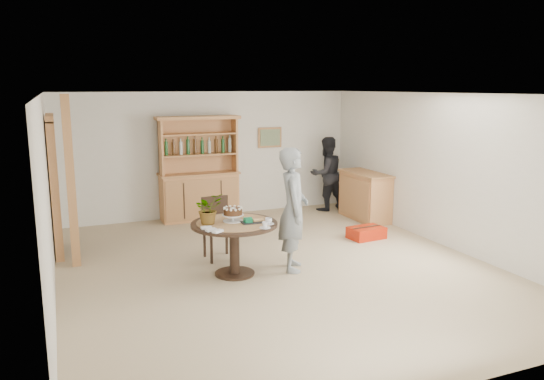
{
  "coord_description": "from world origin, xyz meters",
  "views": [
    {
      "loc": [
        -2.86,
        -6.8,
        2.6
      ],
      "look_at": [
        0.14,
        0.52,
        1.05
      ],
      "focal_mm": 35.0,
      "sensor_mm": 36.0,
      "label": 1
    }
  ],
  "objects": [
    {
      "name": "napkins",
      "position": [
        -1.07,
        -0.36,
        0.77
      ],
      "size": [
        0.24,
        0.33,
        0.03
      ],
      "color": "white",
      "rests_on": "dining_table"
    },
    {
      "name": "teen_boy",
      "position": [
        0.19,
        -0.14,
        0.88
      ],
      "size": [
        0.64,
        0.76,
        1.77
      ],
      "primitive_type": "imported",
      "rotation": [
        0.0,
        0.0,
        1.17
      ],
      "color": "slate",
      "rests_on": "ground"
    },
    {
      "name": "red_suitcase",
      "position": [
        2.03,
        0.8,
        0.1
      ],
      "size": [
        0.64,
        0.46,
        0.21
      ],
      "rotation": [
        0.0,
        0.0,
        0.1
      ],
      "color": "red",
      "rests_on": "ground"
    },
    {
      "name": "dining_chair",
      "position": [
        -0.66,
        0.79,
        0.54
      ],
      "size": [
        0.43,
        0.43,
        0.95
      ],
      "rotation": [
        0.0,
        0.0,
        0.02
      ],
      "color": "black",
      "rests_on": "ground"
    },
    {
      "name": "room_shell",
      "position": [
        0.0,
        0.01,
        1.74
      ],
      "size": [
        6.04,
        7.04,
        2.52
      ],
      "color": "white",
      "rests_on": "ground"
    },
    {
      "name": "flower_vase",
      "position": [
        -1.01,
        0.01,
        0.97
      ],
      "size": [
        0.47,
        0.44,
        0.42
      ],
      "primitive_type": "imported",
      "rotation": [
        0.0,
        0.0,
        0.35
      ],
      "color": "#3F7233",
      "rests_on": "dining_table"
    },
    {
      "name": "birthday_cake",
      "position": [
        -0.66,
        0.01,
        0.88
      ],
      "size": [
        0.3,
        0.3,
        0.2
      ],
      "color": "white",
      "rests_on": "dining_table"
    },
    {
      "name": "sideboard",
      "position": [
        2.74,
        2.0,
        0.47
      ],
      "size": [
        0.54,
        1.26,
        0.94
      ],
      "color": "tan",
      "rests_on": "ground"
    },
    {
      "name": "pine_post",
      "position": [
        -2.7,
        1.2,
        1.25
      ],
      "size": [
        0.12,
        0.12,
        2.5
      ],
      "primitive_type": "cube",
      "color": "#B17C4A",
      "rests_on": "ground"
    },
    {
      "name": "gift_tray",
      "position": [
        -0.44,
        -0.17,
        0.79
      ],
      "size": [
        0.3,
        0.2,
        0.08
      ],
      "color": "black",
      "rests_on": "dining_table"
    },
    {
      "name": "dining_table",
      "position": [
        -0.66,
        -0.04,
        0.6
      ],
      "size": [
        1.2,
        1.2,
        0.76
      ],
      "color": "black",
      "rests_on": "ground"
    },
    {
      "name": "doorway",
      "position": [
        -2.93,
        2.0,
        1.11
      ],
      "size": [
        0.13,
        1.1,
        2.18
      ],
      "color": "black",
      "rests_on": "ground"
    },
    {
      "name": "hutch",
      "position": [
        -0.3,
        3.24,
        0.69
      ],
      "size": [
        1.62,
        0.54,
        2.04
      ],
      "color": "tan",
      "rests_on": "ground"
    },
    {
      "name": "adult_person",
      "position": [
        2.4,
        3.0,
        0.78
      ],
      "size": [
        0.83,
        0.69,
        1.56
      ],
      "primitive_type": "imported",
      "rotation": [
        0.0,
        0.0,
        3.28
      ],
      "color": "black",
      "rests_on": "ground"
    },
    {
      "name": "coffee_cup_a",
      "position": [
        -0.26,
        -0.32,
        0.8
      ],
      "size": [
        0.15,
        0.15,
        0.09
      ],
      "color": "silver",
      "rests_on": "dining_table"
    },
    {
      "name": "coffee_cup_b",
      "position": [
        -0.38,
        -0.49,
        0.79
      ],
      "size": [
        0.15,
        0.15,
        0.08
      ],
      "color": "silver",
      "rests_on": "dining_table"
    },
    {
      "name": "ground",
      "position": [
        0.0,
        0.0,
        0.0
      ],
      "size": [
        7.0,
        7.0,
        0.0
      ],
      "primitive_type": "plane",
      "color": "#C7AE88",
      "rests_on": "ground"
    }
  ]
}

